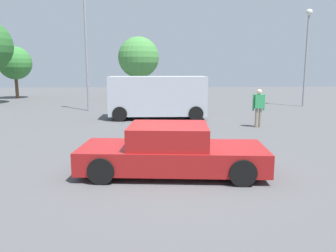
% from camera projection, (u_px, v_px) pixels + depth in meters
% --- Properties ---
extents(ground_plane, '(80.00, 80.00, 0.00)m').
position_uv_depth(ground_plane, '(173.00, 172.00, 8.70)').
color(ground_plane, '#515154').
extents(sedan_foreground, '(4.84, 2.30, 1.28)m').
position_uv_depth(sedan_foreground, '(171.00, 151.00, 8.52)').
color(sedan_foreground, maroon).
rests_on(sedan_foreground, ground_plane).
extents(dog, '(0.29, 0.64, 0.39)m').
position_uv_depth(dog, '(256.00, 150.00, 10.08)').
color(dog, beige).
rests_on(dog, ground_plane).
extents(van_white, '(5.13, 2.31, 2.25)m').
position_uv_depth(van_white, '(158.00, 96.00, 17.91)').
color(van_white, '#B2B7C1').
rests_on(van_white, ground_plane).
extents(pedestrian, '(0.57, 0.25, 1.75)m').
position_uv_depth(pedestrian, '(259.00, 105.00, 15.21)').
color(pedestrian, gray).
rests_on(pedestrian, ground_plane).
extents(light_post_mid, '(0.44, 0.44, 6.66)m').
position_uv_depth(light_post_mid, '(307.00, 42.00, 23.03)').
color(light_post_mid, gray).
rests_on(light_post_mid, ground_plane).
extents(light_post_far, '(0.44, 0.44, 7.46)m').
position_uv_depth(light_post_far, '(85.00, 31.00, 20.50)').
color(light_post_far, gray).
rests_on(light_post_far, ground_plane).
extents(tree_back_left, '(3.66, 3.66, 5.47)m').
position_uv_depth(tree_back_left, '(139.00, 58.00, 29.86)').
color(tree_back_left, brown).
rests_on(tree_back_left, ground_plane).
extents(tree_back_center, '(2.91, 2.91, 4.60)m').
position_uv_depth(tree_back_center, '(15.00, 63.00, 29.57)').
color(tree_back_center, brown).
rests_on(tree_back_center, ground_plane).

